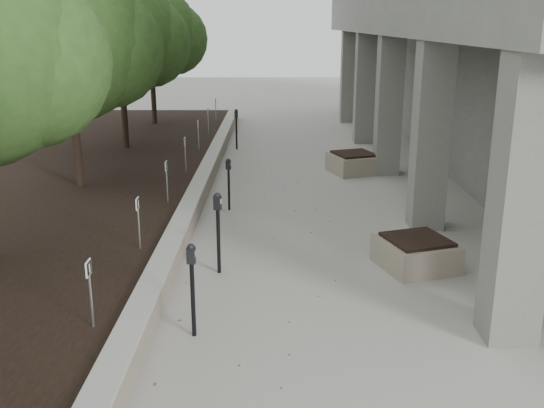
{
  "coord_description": "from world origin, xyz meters",
  "views": [
    {
      "loc": [
        0.08,
        -6.97,
        4.33
      ],
      "look_at": [
        0.03,
        4.7,
        0.89
      ],
      "focal_mm": 40.69,
      "sensor_mm": 36.0,
      "label": 1
    }
  ],
  "objects_px": {
    "crabapple_tree_3": "(71,75)",
    "parking_meter_5": "(236,129)",
    "planter_back": "(354,163)",
    "parking_meter_4": "(229,184)",
    "crabapple_tree_4": "(121,63)",
    "parking_meter_3": "(218,233)",
    "planter_front": "(416,253)",
    "parking_meter_2": "(193,290)",
    "crabapple_tree_5": "(151,55)"
  },
  "relations": [
    {
      "from": "crabapple_tree_3",
      "to": "parking_meter_5",
      "type": "distance_m",
      "value": 7.9
    },
    {
      "from": "crabapple_tree_5",
      "to": "planter_front",
      "type": "bearing_deg",
      "value": -62.53
    },
    {
      "from": "planter_front",
      "to": "planter_back",
      "type": "bearing_deg",
      "value": 91.68
    },
    {
      "from": "parking_meter_5",
      "to": "crabapple_tree_4",
      "type": "bearing_deg",
      "value": -153.98
    },
    {
      "from": "parking_meter_3",
      "to": "parking_meter_4",
      "type": "height_order",
      "value": "parking_meter_3"
    },
    {
      "from": "crabapple_tree_4",
      "to": "parking_meter_4",
      "type": "bearing_deg",
      "value": -56.75
    },
    {
      "from": "parking_meter_2",
      "to": "parking_meter_4",
      "type": "bearing_deg",
      "value": 95.73
    },
    {
      "from": "planter_back",
      "to": "crabapple_tree_3",
      "type": "bearing_deg",
      "value": -156.76
    },
    {
      "from": "crabapple_tree_3",
      "to": "crabapple_tree_4",
      "type": "bearing_deg",
      "value": 90.0
    },
    {
      "from": "crabapple_tree_5",
      "to": "parking_meter_4",
      "type": "height_order",
      "value": "crabapple_tree_5"
    },
    {
      "from": "crabapple_tree_5",
      "to": "crabapple_tree_4",
      "type": "bearing_deg",
      "value": -90.0
    },
    {
      "from": "planter_back",
      "to": "parking_meter_4",
      "type": "bearing_deg",
      "value": -131.62
    },
    {
      "from": "crabapple_tree_3",
      "to": "crabapple_tree_4",
      "type": "height_order",
      "value": "same"
    },
    {
      "from": "parking_meter_2",
      "to": "parking_meter_5",
      "type": "relative_size",
      "value": 0.98
    },
    {
      "from": "crabapple_tree_5",
      "to": "crabapple_tree_3",
      "type": "bearing_deg",
      "value": -90.0
    },
    {
      "from": "crabapple_tree_5",
      "to": "parking_meter_2",
      "type": "xyz_separation_m",
      "value": [
        3.73,
        -16.99,
        -2.42
      ]
    },
    {
      "from": "crabapple_tree_4",
      "to": "planter_front",
      "type": "relative_size",
      "value": 4.41
    },
    {
      "from": "crabapple_tree_3",
      "to": "parking_meter_4",
      "type": "bearing_deg",
      "value": -11.71
    },
    {
      "from": "crabapple_tree_5",
      "to": "parking_meter_5",
      "type": "bearing_deg",
      "value": -43.5
    },
    {
      "from": "crabapple_tree_4",
      "to": "planter_front",
      "type": "height_order",
      "value": "crabapple_tree_4"
    },
    {
      "from": "crabapple_tree_4",
      "to": "crabapple_tree_5",
      "type": "height_order",
      "value": "same"
    },
    {
      "from": "parking_meter_3",
      "to": "planter_front",
      "type": "distance_m",
      "value": 3.63
    },
    {
      "from": "parking_meter_4",
      "to": "parking_meter_2",
      "type": "bearing_deg",
      "value": -69.93
    },
    {
      "from": "parking_meter_2",
      "to": "crabapple_tree_4",
      "type": "bearing_deg",
      "value": 113.6
    },
    {
      "from": "crabapple_tree_5",
      "to": "planter_front",
      "type": "relative_size",
      "value": 4.41
    },
    {
      "from": "parking_meter_3",
      "to": "planter_back",
      "type": "height_order",
      "value": "parking_meter_3"
    },
    {
      "from": "crabapple_tree_5",
      "to": "planter_back",
      "type": "height_order",
      "value": "crabapple_tree_5"
    },
    {
      "from": "parking_meter_3",
      "to": "parking_meter_4",
      "type": "distance_m",
      "value": 3.87
    },
    {
      "from": "crabapple_tree_3",
      "to": "parking_meter_2",
      "type": "height_order",
      "value": "crabapple_tree_3"
    },
    {
      "from": "parking_meter_4",
      "to": "crabapple_tree_3",
      "type": "bearing_deg",
      "value": -171.04
    },
    {
      "from": "parking_meter_3",
      "to": "parking_meter_4",
      "type": "relative_size",
      "value": 1.18
    },
    {
      "from": "parking_meter_3",
      "to": "parking_meter_5",
      "type": "height_order",
      "value": "parking_meter_3"
    },
    {
      "from": "parking_meter_3",
      "to": "parking_meter_5",
      "type": "distance_m",
      "value": 11.31
    },
    {
      "from": "parking_meter_3",
      "to": "crabapple_tree_3",
      "type": "bearing_deg",
      "value": 149.27
    },
    {
      "from": "crabapple_tree_3",
      "to": "planter_front",
      "type": "relative_size",
      "value": 4.41
    },
    {
      "from": "parking_meter_4",
      "to": "planter_back",
      "type": "xyz_separation_m",
      "value": [
        3.47,
        3.9,
        -0.33
      ]
    },
    {
      "from": "parking_meter_3",
      "to": "parking_meter_4",
      "type": "bearing_deg",
      "value": 110.81
    },
    {
      "from": "parking_meter_3",
      "to": "planter_back",
      "type": "distance_m",
      "value": 8.49
    },
    {
      "from": "parking_meter_2",
      "to": "planter_back",
      "type": "relative_size",
      "value": 1.08
    },
    {
      "from": "parking_meter_2",
      "to": "parking_meter_3",
      "type": "height_order",
      "value": "parking_meter_3"
    },
    {
      "from": "parking_meter_4",
      "to": "planter_back",
      "type": "height_order",
      "value": "parking_meter_4"
    },
    {
      "from": "parking_meter_4",
      "to": "planter_front",
      "type": "height_order",
      "value": "parking_meter_4"
    },
    {
      "from": "planter_back",
      "to": "parking_meter_2",
      "type": "bearing_deg",
      "value": -109.26
    },
    {
      "from": "parking_meter_2",
      "to": "crabapple_tree_3",
      "type": "bearing_deg",
      "value": 124.39
    },
    {
      "from": "crabapple_tree_4",
      "to": "crabapple_tree_5",
      "type": "xyz_separation_m",
      "value": [
        0.0,
        5.0,
        0.0
      ]
    },
    {
      "from": "crabapple_tree_4",
      "to": "parking_meter_3",
      "type": "height_order",
      "value": "crabapple_tree_4"
    },
    {
      "from": "parking_meter_5",
      "to": "planter_back",
      "type": "distance_m",
      "value": 5.15
    },
    {
      "from": "crabapple_tree_5",
      "to": "parking_meter_2",
      "type": "height_order",
      "value": "crabapple_tree_5"
    },
    {
      "from": "crabapple_tree_3",
      "to": "crabapple_tree_5",
      "type": "xyz_separation_m",
      "value": [
        0.0,
        10.0,
        0.0
      ]
    },
    {
      "from": "crabapple_tree_4",
      "to": "parking_meter_3",
      "type": "bearing_deg",
      "value": -68.07
    }
  ]
}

